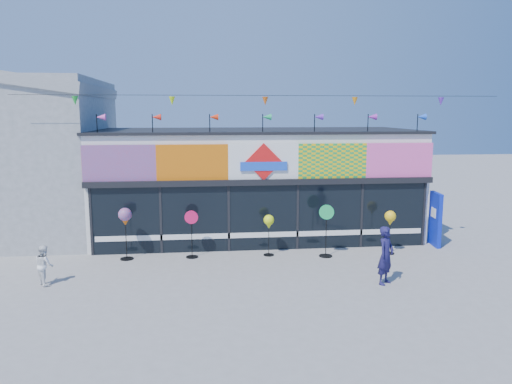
{
  "coord_description": "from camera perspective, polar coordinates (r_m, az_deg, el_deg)",
  "views": [
    {
      "loc": [
        -2.09,
        -13.36,
        4.78
      ],
      "look_at": [
        -0.41,
        2.0,
        2.29
      ],
      "focal_mm": 35.0,
      "sensor_mm": 36.0,
      "label": 1
    }
  ],
  "objects": [
    {
      "name": "kite_shop",
      "position": [
        19.6,
        -0.06,
        1.15
      ],
      "size": [
        16.0,
        5.7,
        5.31
      ],
      "color": "white",
      "rests_on": "ground"
    },
    {
      "name": "spinner_3",
      "position": [
        16.72,
        8.03,
        -4.24
      ],
      "size": [
        0.48,
        0.45,
        1.76
      ],
      "color": "black",
      "rests_on": "ground"
    },
    {
      "name": "spinner_0",
      "position": [
        16.69,
        -14.73,
        -2.92
      ],
      "size": [
        0.43,
        0.43,
        1.71
      ],
      "color": "black",
      "rests_on": "ground"
    },
    {
      "name": "child",
      "position": [
        15.21,
        -23.04,
        -7.68
      ],
      "size": [
        0.58,
        0.63,
        1.13
      ],
      "primitive_type": "imported",
      "rotation": [
        0.0,
        0.0,
        2.19
      ],
      "color": "white",
      "rests_on": "ground"
    },
    {
      "name": "spinner_1",
      "position": [
        16.6,
        -7.37,
        -4.65
      ],
      "size": [
        0.45,
        0.4,
        1.58
      ],
      "color": "black",
      "rests_on": "ground"
    },
    {
      "name": "ground",
      "position": [
        14.34,
        2.54,
        -10.31
      ],
      "size": [
        80.0,
        80.0,
        0.0
      ],
      "primitive_type": "plane",
      "color": "gray",
      "rests_on": "ground"
    },
    {
      "name": "blue_sign",
      "position": [
        19.04,
        19.8,
        -2.92
      ],
      "size": [
        0.25,
        0.98,
        1.93
      ],
      "rotation": [
        0.0,
        0.0,
        -0.11
      ],
      "color": "#0C21B5",
      "rests_on": "ground"
    },
    {
      "name": "spinner_4",
      "position": [
        17.41,
        15.08,
        -3.04
      ],
      "size": [
        0.38,
        0.38,
        1.49
      ],
      "color": "black",
      "rests_on": "ground"
    },
    {
      "name": "adult_man",
      "position": [
        14.46,
        14.61,
        -7.03
      ],
      "size": [
        0.7,
        0.7,
        1.64
      ],
      "primitive_type": "imported",
      "rotation": [
        0.0,
        0.0,
        0.76
      ],
      "color": "#1A1748",
      "rests_on": "ground"
    },
    {
      "name": "spinner_2",
      "position": [
        16.65,
        1.48,
        -3.56
      ],
      "size": [
        0.35,
        0.35,
        1.39
      ],
      "color": "black",
      "rests_on": "ground"
    }
  ]
}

